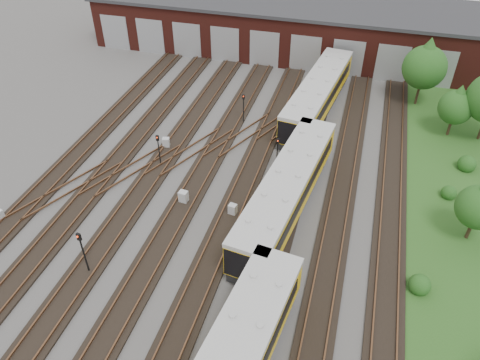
# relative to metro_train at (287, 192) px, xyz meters

# --- Properties ---
(ground) EXTENTS (120.00, 120.00, 0.00)m
(ground) POSITION_rel_metro_train_xyz_m (-6.00, -8.35, -2.10)
(ground) COLOR #42403D
(ground) RESTS_ON ground
(track_network) EXTENTS (30.40, 70.00, 0.33)m
(track_network) POSITION_rel_metro_train_xyz_m (-6.17, -7.77, -2.00)
(track_network) COLOR black
(track_network) RESTS_ON ground
(maintenance_shed) EXTENTS (51.00, 12.50, 6.35)m
(maintenance_shed) POSITION_rel_metro_train_xyz_m (-6.01, 31.62, 1.10)
(maintenance_shed) COLOR #4B1912
(maintenance_shed) RESTS_ON ground
(grass_verge) EXTENTS (8.00, 55.00, 0.05)m
(grass_verge) POSITION_rel_metro_train_xyz_m (13.00, 1.65, -2.08)
(grass_verge) COLOR #224E1A
(grass_verge) RESTS_ON ground
(metro_train) EXTENTS (5.13, 49.00, 3.46)m
(metro_train) POSITION_rel_metro_train_xyz_m (0.00, 0.00, 0.00)
(metro_train) COLOR black
(metro_train) RESTS_ON ground
(signal_mast_0) EXTENTS (0.31, 0.29, 3.69)m
(signal_mast_0) POSITION_rel_metro_train_xyz_m (-11.73, -9.72, 0.25)
(signal_mast_0) COLOR black
(signal_mast_0) RESTS_ON ground
(signal_mast_1) EXTENTS (0.27, 0.26, 3.16)m
(signal_mast_1) POSITION_rel_metro_train_xyz_m (-11.97, 3.06, -0.08)
(signal_mast_1) COLOR black
(signal_mast_1) RESTS_ON ground
(signal_mast_2) EXTENTS (0.27, 0.25, 3.17)m
(signal_mast_2) POSITION_rel_metro_train_xyz_m (-6.83, 12.10, -0.08)
(signal_mast_2) COLOR black
(signal_mast_2) RESTS_ON ground
(signal_mast_3) EXTENTS (0.26, 0.24, 3.25)m
(signal_mast_3) POSITION_rel_metro_train_xyz_m (-1.89, 5.24, -0.03)
(signal_mast_3) COLOR black
(signal_mast_3) RESTS_ON ground
(relay_cabinet_0) EXTENTS (0.68, 0.61, 0.95)m
(relay_cabinet_0) POSITION_rel_metro_train_xyz_m (-21.00, -6.91, -1.63)
(relay_cabinet_0) COLOR #B1B4B7
(relay_cabinet_0) RESTS_ON ground
(relay_cabinet_1) EXTENTS (0.74, 0.66, 1.04)m
(relay_cabinet_1) POSITION_rel_metro_train_xyz_m (-12.57, 5.79, -1.58)
(relay_cabinet_1) COLOR #B1B4B7
(relay_cabinet_1) RESTS_ON ground
(relay_cabinet_2) EXTENTS (0.73, 0.63, 1.13)m
(relay_cabinet_2) POSITION_rel_metro_train_xyz_m (-8.12, -1.13, -1.54)
(relay_cabinet_2) COLOR #B1B4B7
(relay_cabinet_2) RESTS_ON ground
(relay_cabinet_3) EXTENTS (0.77, 0.68, 1.13)m
(relay_cabinet_3) POSITION_rel_metro_train_xyz_m (-1.46, 4.75, -1.54)
(relay_cabinet_3) COLOR #B1B4B7
(relay_cabinet_3) RESTS_ON ground
(relay_cabinet_4) EXTENTS (0.68, 0.60, 1.00)m
(relay_cabinet_4) POSITION_rel_metro_train_xyz_m (-3.91, -1.42, -1.60)
(relay_cabinet_4) COLOR #B1B4B7
(relay_cabinet_4) RESTS_ON ground
(tree_0) EXTENTS (4.48, 4.48, 7.42)m
(tree_0) POSITION_rel_metro_train_xyz_m (10.00, 20.95, 2.66)
(tree_0) COLOR #332517
(tree_0) RESTS_ON ground
(tree_1) EXTENTS (3.25, 3.25, 5.39)m
(tree_1) POSITION_rel_metro_train_xyz_m (12.97, 15.37, 1.36)
(tree_1) COLOR #332517
(tree_1) RESTS_ON ground
(bush_0) EXTENTS (1.46, 1.46, 1.46)m
(bush_0) POSITION_rel_metro_train_xyz_m (10.00, -5.08, -1.38)
(bush_0) COLOR #154814
(bush_0) RESTS_ON ground
(bush_1) EXTENTS (1.25, 1.25, 1.25)m
(bush_1) POSITION_rel_metro_train_xyz_m (12.46, 5.49, -1.48)
(bush_1) COLOR #154814
(bush_1) RESTS_ON ground
(bush_2) EXTENTS (1.57, 1.57, 1.57)m
(bush_2) POSITION_rel_metro_train_xyz_m (14.18, 9.95, -1.32)
(bush_2) COLOR #154814
(bush_2) RESTS_ON ground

